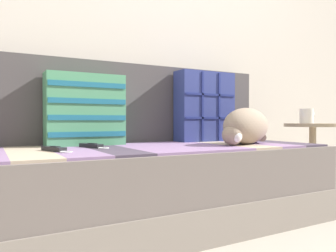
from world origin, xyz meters
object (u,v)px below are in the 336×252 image
(couch, at_px, (154,185))
(game_remote_near, at_px, (55,149))
(throw_pillow_quilted, at_px, (205,107))
(coffee_mug, at_px, (307,116))
(throw_pillow_striped, at_px, (85,110))
(sleeping_cat, at_px, (245,127))
(end_table, at_px, (313,147))
(game_remote_far, at_px, (92,146))

(couch, bearing_deg, game_remote_near, -170.44)
(throw_pillow_quilted, distance_m, coffee_mug, 0.72)
(couch, bearing_deg, throw_pillow_quilted, 23.13)
(throw_pillow_quilted, bearing_deg, throw_pillow_striped, -179.96)
(sleeping_cat, relative_size, end_table, 0.86)
(end_table, height_order, coffee_mug, coffee_mug)
(coffee_mug, bearing_deg, throw_pillow_striped, 172.00)
(couch, height_order, throw_pillow_quilted, throw_pillow_quilted)
(game_remote_far, distance_m, end_table, 1.48)
(game_remote_near, bearing_deg, end_table, 1.54)
(sleeping_cat, bearing_deg, end_table, 8.88)
(sleeping_cat, relative_size, game_remote_near, 2.27)
(game_remote_far, bearing_deg, end_table, -2.47)
(throw_pillow_striped, xyz_separation_m, coffee_mug, (1.44, -0.20, -0.02))
(sleeping_cat, height_order, coffee_mug, coffee_mug)
(game_remote_near, distance_m, coffee_mug, 1.64)
(couch, distance_m, throw_pillow_striped, 0.52)
(throw_pillow_quilted, relative_size, coffee_mug, 4.29)
(couch, relative_size, throw_pillow_quilted, 4.21)
(game_remote_far, bearing_deg, sleeping_cat, -12.33)
(end_table, bearing_deg, sleeping_cat, -171.12)
(couch, height_order, sleeping_cat, sleeping_cat)
(game_remote_near, xyz_separation_m, end_table, (1.66, 0.04, -0.06))
(game_remote_near, distance_m, end_table, 1.66)
(throw_pillow_quilted, distance_m, sleeping_cat, 0.36)
(throw_pillow_quilted, relative_size, sleeping_cat, 0.98)
(game_remote_near, height_order, coffee_mug, coffee_mug)
(throw_pillow_striped, distance_m, game_remote_far, 0.24)
(game_remote_near, relative_size, end_table, 0.38)
(throw_pillow_quilted, relative_size, throw_pillow_striped, 1.08)
(throw_pillow_quilted, bearing_deg, sleeping_cat, -85.54)
(game_remote_far, distance_m, coffee_mug, 1.46)
(throw_pillow_quilted, height_order, throw_pillow_striped, throw_pillow_quilted)
(coffee_mug, bearing_deg, couch, 179.43)
(throw_pillow_striped, xyz_separation_m, sleeping_cat, (0.77, -0.34, -0.09))
(throw_pillow_striped, bearing_deg, couch, -32.47)
(couch, relative_size, end_table, 3.54)
(end_table, bearing_deg, couch, 178.09)
(throw_pillow_striped, height_order, coffee_mug, throw_pillow_striped)
(couch, height_order, game_remote_far, game_remote_far)
(throw_pillow_striped, bearing_deg, sleeping_cat, -23.58)
(throw_pillow_striped, relative_size, end_table, 0.78)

